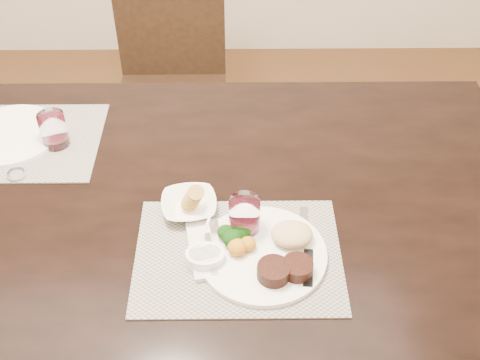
{
  "coord_description": "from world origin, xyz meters",
  "views": [
    {
      "loc": [
        0.25,
        -1.08,
        1.78
      ],
      "look_at": [
        0.26,
        -0.03,
        0.82
      ],
      "focal_mm": 45.0,
      "sensor_mm": 36.0,
      "label": 1
    }
  ],
  "objects_px": {
    "chair_far": "(172,75)",
    "steak_knife": "(307,259)",
    "far_plate": "(10,135)",
    "dinner_plate": "(269,252)",
    "wine_glass_near": "(244,218)",
    "cracker_bowl": "(189,205)"
  },
  "relations": [
    {
      "from": "chair_far",
      "to": "steak_knife",
      "type": "bearing_deg",
      "value": -70.71
    },
    {
      "from": "chair_far",
      "to": "far_plate",
      "type": "distance_m",
      "value": 0.84
    },
    {
      "from": "dinner_plate",
      "to": "wine_glass_near",
      "type": "xyz_separation_m",
      "value": [
        -0.05,
        0.08,
        0.03
      ]
    },
    {
      "from": "dinner_plate",
      "to": "cracker_bowl",
      "type": "relative_size",
      "value": 1.96
    },
    {
      "from": "cracker_bowl",
      "to": "chair_far",
      "type": "bearing_deg",
      "value": 97.82
    },
    {
      "from": "cracker_bowl",
      "to": "wine_glass_near",
      "type": "height_order",
      "value": "wine_glass_near"
    },
    {
      "from": "steak_knife",
      "to": "wine_glass_near",
      "type": "relative_size",
      "value": 2.54
    },
    {
      "from": "wine_glass_near",
      "to": "far_plate",
      "type": "height_order",
      "value": "wine_glass_near"
    },
    {
      "from": "wine_glass_near",
      "to": "chair_far",
      "type": "bearing_deg",
      "value": 104.1
    },
    {
      "from": "dinner_plate",
      "to": "wine_glass_near",
      "type": "height_order",
      "value": "wine_glass_near"
    },
    {
      "from": "cracker_bowl",
      "to": "wine_glass_near",
      "type": "bearing_deg",
      "value": -28.31
    },
    {
      "from": "wine_glass_near",
      "to": "cracker_bowl",
      "type": "bearing_deg",
      "value": 151.69
    },
    {
      "from": "steak_knife",
      "to": "wine_glass_near",
      "type": "xyz_separation_m",
      "value": [
        -0.14,
        0.09,
        0.04
      ]
    },
    {
      "from": "cracker_bowl",
      "to": "far_plate",
      "type": "bearing_deg",
      "value": 150.2
    },
    {
      "from": "chair_far",
      "to": "far_plate",
      "type": "relative_size",
      "value": 3.31
    },
    {
      "from": "chair_far",
      "to": "steak_knife",
      "type": "relative_size",
      "value": 3.61
    },
    {
      "from": "dinner_plate",
      "to": "far_plate",
      "type": "xyz_separation_m",
      "value": [
        -0.69,
        0.44,
        -0.01
      ]
    },
    {
      "from": "far_plate",
      "to": "wine_glass_near",
      "type": "bearing_deg",
      "value": -29.5
    },
    {
      "from": "steak_knife",
      "to": "cracker_bowl",
      "type": "height_order",
      "value": "cracker_bowl"
    },
    {
      "from": "chair_far",
      "to": "cracker_bowl",
      "type": "distance_m",
      "value": 1.04
    },
    {
      "from": "chair_far",
      "to": "steak_knife",
      "type": "height_order",
      "value": "chair_far"
    },
    {
      "from": "chair_far",
      "to": "wine_glass_near",
      "type": "xyz_separation_m",
      "value": [
        0.27,
        -1.06,
        0.29
      ]
    }
  ]
}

